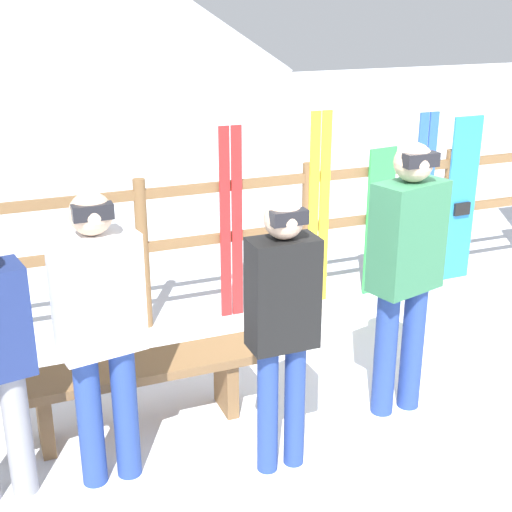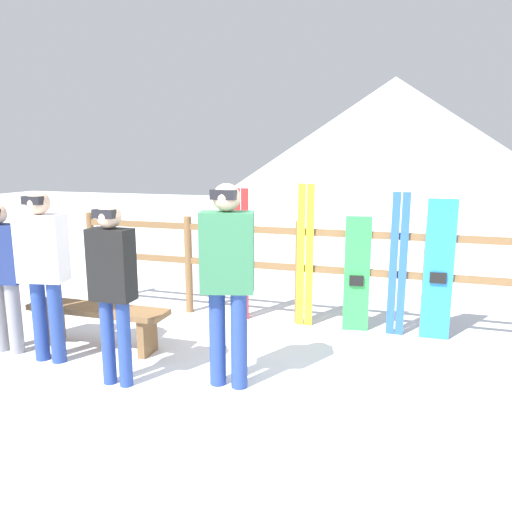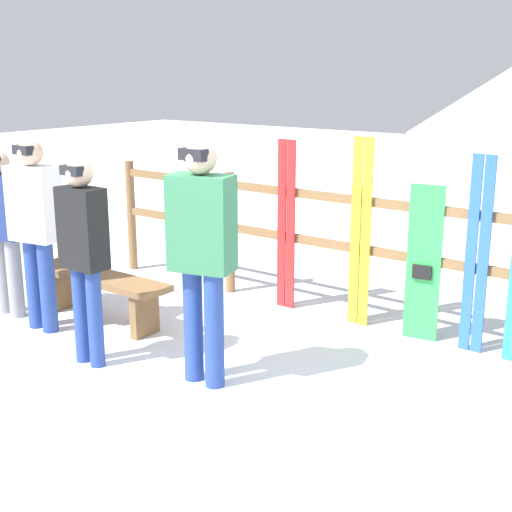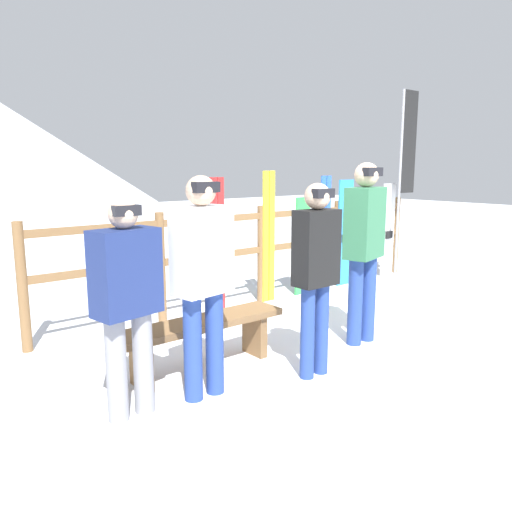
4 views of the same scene
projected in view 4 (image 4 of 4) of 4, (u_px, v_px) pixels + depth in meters
The scene contains 14 objects.
ground_plane at pixel (381, 340), 5.20m from camera, with size 40.00×40.00×0.00m, color white.
fence at pixel (261, 245), 6.57m from camera, with size 6.02×0.10×1.28m.
bench at pixel (202, 332), 4.38m from camera, with size 1.57×0.36×0.46m.
person_black at pixel (316, 265), 4.15m from camera, with size 0.38×0.22×1.65m.
person_white at pixel (202, 272), 3.76m from camera, with size 0.48×0.32×1.72m.
person_navy at pixel (127, 295), 3.46m from camera, with size 0.49×0.33×1.57m.
person_plaid_green at pixel (364, 240), 4.95m from camera, with size 0.51×0.36×1.82m.
ski_pair_red at pixel (218, 246), 6.07m from camera, with size 0.20×0.02×1.66m.
ski_pair_yellow at pixel (269, 237), 6.56m from camera, with size 0.19×0.02×1.73m.
snowboard_green at pixel (302, 246), 6.98m from camera, with size 0.30×0.09×1.37m.
ski_pair_blue at pixel (325, 233), 7.24m from camera, with size 0.19×0.02×1.65m.
snowboard_blue at pixel (345, 233), 7.51m from camera, with size 0.32×0.06×1.59m.
snowboard_white at pixel (388, 230), 8.17m from camera, with size 0.31×0.06×1.51m.
rental_flag at pixel (405, 160), 7.85m from camera, with size 0.40×0.04×2.95m.
Camera 4 is at (-4.14, -3.04, 1.78)m, focal length 35.00 mm.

